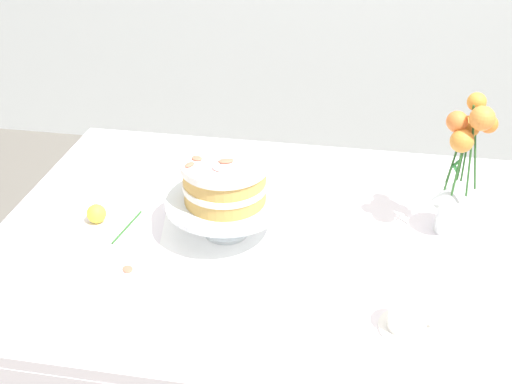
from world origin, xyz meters
name	(u,v)px	position (x,y,z in m)	size (l,w,h in m)	color
dining_table	(274,268)	(0.00, -0.02, 0.65)	(1.40, 1.00, 0.74)	white
linen_napkin	(226,233)	(-0.12, -0.02, 0.74)	(0.32, 0.32, 0.00)	white
cake_stand	(225,205)	(-0.12, -0.02, 0.82)	(0.29, 0.29, 0.10)	silver
layer_cake	(225,180)	(-0.12, -0.02, 0.89)	(0.21, 0.21, 0.11)	tan
flower_vase	(460,171)	(0.43, 0.08, 0.91)	(0.12, 0.13, 0.36)	silver
teacup	(408,318)	(0.31, -0.29, 0.77)	(0.12, 0.11, 0.06)	white
fallen_rose	(97,214)	(-0.46, -0.03, 0.76)	(0.12, 0.15, 0.05)	#2D6028
loose_petal_0	(128,269)	(-0.31, -0.20, 0.74)	(0.03, 0.02, 0.00)	#E56B51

